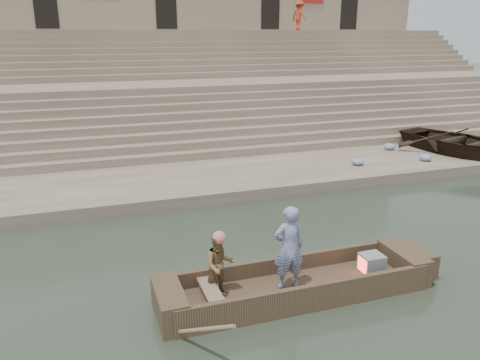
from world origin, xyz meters
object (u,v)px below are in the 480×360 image
rowing_man (220,265)px  pedestrian (299,16)px  standing_man (289,248)px  main_rowboat (296,290)px  beached_rowboat (457,141)px  television (371,263)px

rowing_man → pedestrian: size_ratio=0.69×
pedestrian → standing_man: bearing=135.1°
main_rowboat → rowing_man: 1.71m
main_rowboat → standing_man: bearing=179.3°
rowing_man → beached_rowboat: (12.06, 7.03, 0.05)m
main_rowboat → beached_rowboat: (10.53, 7.21, 0.78)m
television → main_rowboat: bearing=-180.0°
beached_rowboat → pedestrian: pedestrian is taller
standing_man → pedestrian: size_ratio=0.95×
television → beached_rowboat: size_ratio=0.10×
main_rowboat → standing_man: (-0.18, 0.00, 0.97)m
main_rowboat → pedestrian: bearing=64.8°
main_rowboat → standing_man: standing_man is taller
rowing_man → pedestrian: bearing=62.0°
beached_rowboat → television: bearing=-156.3°
television → rowing_man: bearing=176.8°
television → beached_rowboat: bearing=39.4°
television → pedestrian: 23.31m
main_rowboat → rowing_man: (-1.53, 0.19, 0.73)m
rowing_man → television: (3.27, -0.19, -0.42)m
pedestrian → television: bearing=139.5°
standing_man → television: bearing=-176.2°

